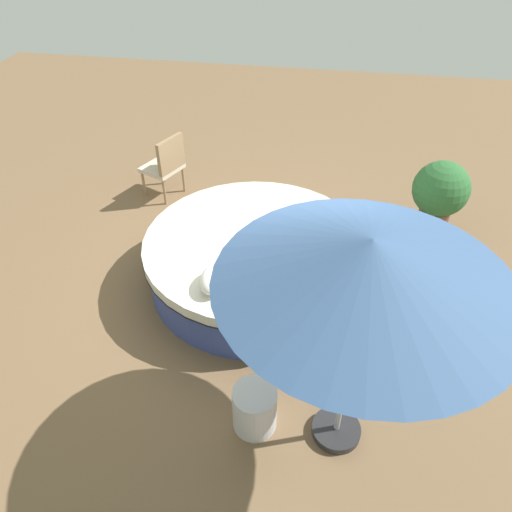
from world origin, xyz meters
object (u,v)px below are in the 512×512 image
at_px(throw_pillow_3, 334,245).
at_px(throw_pillow_0, 215,279).
at_px(throw_pillow_1, 267,289).
at_px(throw_pillow_2, 318,273).
at_px(planter, 440,194).
at_px(patio_umbrella, 368,264).
at_px(patio_chair, 166,163).
at_px(side_table, 255,409).
at_px(round_bed, 256,259).

bearing_deg(throw_pillow_3, throw_pillow_0, -55.95).
xyz_separation_m(throw_pillow_1, throw_pillow_2, (-0.31, 0.48, 0.02)).
bearing_deg(throw_pillow_3, planter, 136.52).
relative_size(throw_pillow_0, throw_pillow_1, 0.99).
bearing_deg(throw_pillow_3, patio_umbrella, 5.15).
bearing_deg(patio_chair, throw_pillow_1, -120.03).
relative_size(planter, side_table, 2.36).
distance_m(patio_chair, planter, 3.88).
relative_size(round_bed, throw_pillow_1, 5.65).
bearing_deg(throw_pillow_0, throw_pillow_3, 124.05).
relative_size(throw_pillow_2, patio_chair, 0.48).
xyz_separation_m(patio_umbrella, planter, (-3.25, 1.14, -1.35)).
height_order(throw_pillow_1, throw_pillow_2, throw_pillow_2).
bearing_deg(planter, throw_pillow_2, -37.08).
distance_m(patio_umbrella, side_table, 1.92).
xyz_separation_m(patio_umbrella, side_table, (0.04, -0.74, -1.77)).
distance_m(throw_pillow_2, side_table, 1.51).
bearing_deg(throw_pillow_0, planter, 131.17).
height_order(round_bed, throw_pillow_1, throw_pillow_1).
distance_m(round_bed, throw_pillow_1, 1.02).
bearing_deg(patio_umbrella, planter, 160.75).
bearing_deg(throw_pillow_0, patio_umbrella, 51.42).
relative_size(patio_chair, side_table, 2.10).
height_order(round_bed, throw_pillow_3, throw_pillow_3).
bearing_deg(throw_pillow_3, side_table, -16.64).
height_order(round_bed, patio_chair, patio_chair).
bearing_deg(round_bed, planter, 121.07).
relative_size(patio_umbrella, planter, 2.01).
bearing_deg(round_bed, throw_pillow_0, -18.32).
bearing_deg(throw_pillow_3, round_bed, -92.97).
xyz_separation_m(round_bed, planter, (-1.33, 2.21, 0.34)).
xyz_separation_m(throw_pillow_3, planter, (-1.38, 1.31, -0.04)).
height_order(round_bed, patio_umbrella, patio_umbrella).
xyz_separation_m(throw_pillow_1, throw_pillow_3, (-0.85, 0.63, -0.02)).
bearing_deg(throw_pillow_3, throw_pillow_1, -36.39).
height_order(throw_pillow_2, patio_chair, patio_chair).
bearing_deg(throw_pillow_1, side_table, 3.16).
xyz_separation_m(throw_pillow_0, throw_pillow_1, (0.06, 0.55, -0.01)).
relative_size(throw_pillow_2, planter, 0.43).
relative_size(round_bed, throw_pillow_3, 5.65).
height_order(patio_chair, planter, planter).
height_order(patio_umbrella, side_table, patio_umbrella).
distance_m(throw_pillow_1, planter, 2.95).
bearing_deg(patio_chair, throw_pillow_2, -110.09).
bearing_deg(planter, patio_umbrella, -19.25).
bearing_deg(planter, round_bed, -58.93).
xyz_separation_m(planter, side_table, (3.29, -1.88, -0.42)).
distance_m(throw_pillow_3, patio_umbrella, 2.30).
relative_size(throw_pillow_0, planter, 0.42).
height_order(throw_pillow_0, patio_chair, patio_chair).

